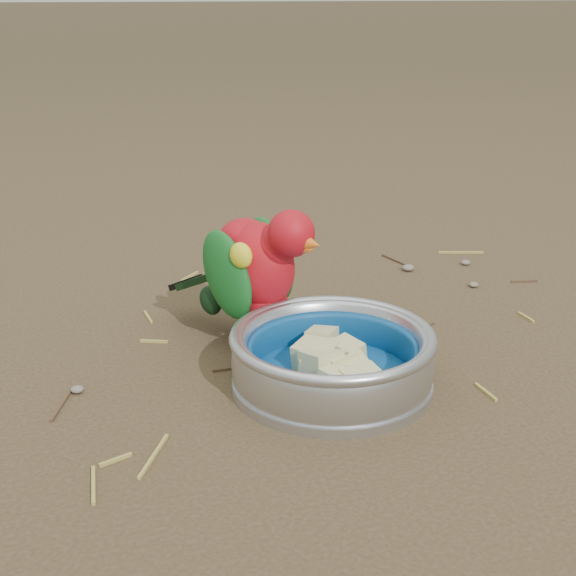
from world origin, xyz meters
name	(u,v)px	position (x,y,z in m)	size (l,w,h in m)	color
ground	(337,399)	(0.00, 0.00, 0.00)	(60.00, 60.00, 0.00)	#473723
food_bowl	(332,381)	(0.00, 0.02, 0.01)	(0.20, 0.20, 0.02)	#B2B2BA
bowl_wall	(332,353)	(0.00, 0.02, 0.04)	(0.20, 0.20, 0.04)	#B2B2BA
fruit_wedges	(332,360)	(0.00, 0.02, 0.03)	(0.12, 0.12, 0.03)	#CBC684
lory_parrot	(258,278)	(-0.04, 0.15, 0.08)	(0.09, 0.19, 0.16)	#AA0D17
ground_debris	(292,368)	(-0.03, 0.07, 0.00)	(0.90, 0.80, 0.01)	#A39142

